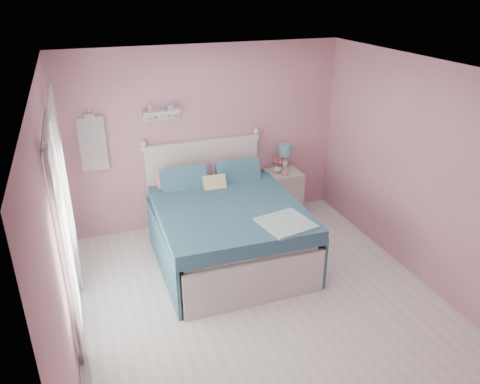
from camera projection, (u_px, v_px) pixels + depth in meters
floor at (263, 305)px, 5.30m from camera, size 4.50×4.50×0.00m
room_shell at (266, 176)px, 4.65m from camera, size 4.50×4.50×4.50m
bed at (225, 228)px, 6.08m from camera, size 1.78×2.23×1.29m
nightstand at (283, 193)px, 7.20m from camera, size 0.50×0.49×0.72m
table_lamp at (285, 152)px, 7.06m from camera, size 0.20×0.20×0.39m
vase at (277, 168)px, 7.00m from camera, size 0.18×0.18×0.15m
teacup at (285, 172)px, 6.93m from camera, size 0.14×0.14×0.08m
roses at (278, 161)px, 6.95m from camera, size 0.14×0.11×0.12m
wall_shelf at (161, 113)px, 6.27m from camera, size 0.50×0.15×0.25m
hanging_dress at (93, 144)px, 6.12m from camera, size 0.34×0.03×0.72m
french_door at (65, 235)px, 4.60m from camera, size 0.04×1.32×2.16m
curtain_near at (70, 264)px, 3.93m from camera, size 0.04×0.40×2.32m
curtain_far at (67, 195)px, 5.21m from camera, size 0.04×0.40×2.32m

